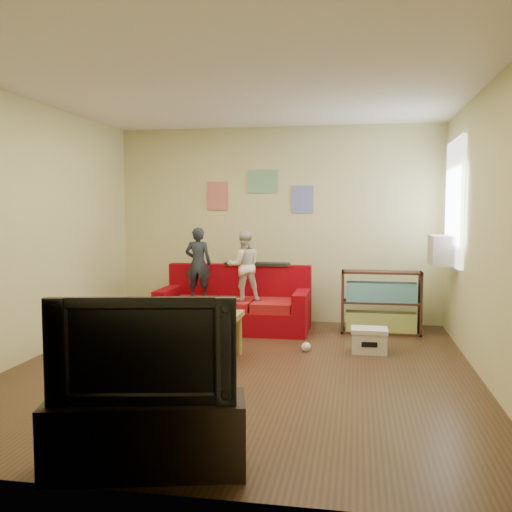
% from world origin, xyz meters
% --- Properties ---
extents(room_shell, '(4.52, 5.02, 2.72)m').
position_xyz_m(room_shell, '(0.00, 0.00, 1.35)').
color(room_shell, '#452E1D').
rests_on(room_shell, ground).
extents(sofa, '(1.94, 0.89, 0.85)m').
position_xyz_m(sofa, '(-0.46, 1.84, 0.29)').
color(sofa, maroon).
rests_on(sofa, ground).
extents(child_a, '(0.35, 0.24, 0.93)m').
position_xyz_m(child_a, '(-0.91, 1.67, 0.87)').
color(child_a, '#1D242C').
rests_on(child_a, sofa).
extents(child_b, '(0.53, 0.47, 0.89)m').
position_xyz_m(child_b, '(-0.31, 1.67, 0.85)').
color(child_b, beige).
rests_on(child_b, sofa).
extents(coffee_table, '(1.08, 0.59, 0.49)m').
position_xyz_m(coffee_table, '(-0.62, 0.28, 0.42)').
color(coffee_table, '#9E8944').
rests_on(coffee_table, ground).
extents(remote, '(0.19, 0.05, 0.02)m').
position_xyz_m(remote, '(-0.87, 0.16, 0.50)').
color(remote, black).
rests_on(remote, coffee_table).
extents(game_controller, '(0.15, 0.09, 0.03)m').
position_xyz_m(game_controller, '(-0.42, 0.33, 0.50)').
color(game_controller, white).
rests_on(game_controller, coffee_table).
extents(bookshelf, '(0.99, 0.30, 0.79)m').
position_xyz_m(bookshelf, '(1.41, 1.90, 0.35)').
color(bookshelf, '#3F231B').
rests_on(bookshelf, ground).
extents(window, '(0.04, 1.08, 1.48)m').
position_xyz_m(window, '(2.22, 1.65, 1.64)').
color(window, white).
rests_on(window, room_shell).
extents(ac_unit, '(0.28, 0.55, 0.35)m').
position_xyz_m(ac_unit, '(2.10, 1.65, 1.08)').
color(ac_unit, '#B7B2A3').
rests_on(ac_unit, window).
extents(artwork_left, '(0.30, 0.01, 0.40)m').
position_xyz_m(artwork_left, '(-0.85, 2.48, 1.75)').
color(artwork_left, '#D87266').
rests_on(artwork_left, room_shell).
extents(artwork_center, '(0.42, 0.01, 0.32)m').
position_xyz_m(artwork_center, '(-0.20, 2.48, 1.95)').
color(artwork_center, '#72B27F').
rests_on(artwork_center, room_shell).
extents(artwork_right, '(0.30, 0.01, 0.38)m').
position_xyz_m(artwork_right, '(0.35, 2.48, 1.70)').
color(artwork_right, '#727FCC').
rests_on(artwork_right, room_shell).
extents(file_box, '(0.39, 0.30, 0.27)m').
position_xyz_m(file_box, '(1.25, 0.87, 0.14)').
color(file_box, silver).
rests_on(file_box, ground).
extents(tv_stand, '(1.24, 0.65, 0.44)m').
position_xyz_m(tv_stand, '(-0.13, -2.25, 0.22)').
color(tv_stand, black).
rests_on(tv_stand, ground).
extents(television, '(1.10, 0.35, 0.63)m').
position_xyz_m(television, '(-0.13, -2.25, 0.76)').
color(television, black).
rests_on(television, tv_stand).
extents(tissue, '(0.12, 0.12, 0.10)m').
position_xyz_m(tissue, '(0.56, 0.79, 0.05)').
color(tissue, silver).
rests_on(tissue, ground).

